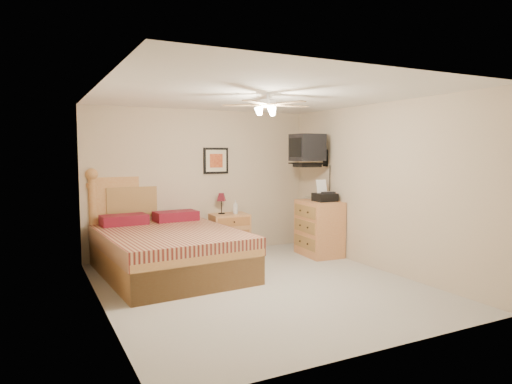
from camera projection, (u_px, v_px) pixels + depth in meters
floor at (260, 286)px, 6.06m from camera, size 4.50×4.50×0.00m
ceiling at (260, 95)px, 5.84m from camera, size 4.00×4.50×0.04m
wall_back at (201, 182)px, 7.95m from camera, size 4.00×0.04×2.50m
wall_front at (380, 212)px, 3.95m from camera, size 4.00×0.04×2.50m
wall_left at (100, 199)px, 5.05m from camera, size 0.04×4.50×2.50m
wall_right at (378, 187)px, 6.85m from camera, size 0.04×4.50×2.50m
bed at (169, 222)px, 6.58m from camera, size 1.95×2.47×1.53m
nightstand at (229, 233)px, 8.00m from camera, size 0.67×0.53×0.69m
table_lamp at (221, 203)px, 7.97m from camera, size 0.24×0.24×0.37m
lotion_bottle at (235, 207)px, 7.96m from camera, size 0.12×0.12×0.24m
framed_picture at (216, 161)px, 8.02m from camera, size 0.46×0.04×0.46m
dresser at (319, 228)px, 7.82m from camera, size 0.61×0.84×0.94m
fax_machine at (325, 191)px, 7.68m from camera, size 0.36×0.38×0.36m
magazine_lower at (308, 199)px, 8.00m from camera, size 0.28×0.33×0.03m
magazine_upper at (308, 197)px, 8.04m from camera, size 0.23×0.29×0.02m
wall_tv at (315, 150)px, 7.88m from camera, size 0.56×0.46×0.58m
ceiling_fan at (268, 105)px, 5.68m from camera, size 1.14×1.14×0.28m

